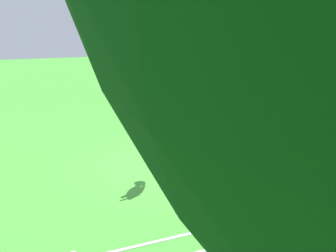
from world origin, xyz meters
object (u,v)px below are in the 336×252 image
object	(u,v)px
person	(176,136)
frisbee_held	(184,144)
dog	(157,121)
frisbee_flying	(166,102)
training_cone	(182,176)

from	to	relation	value
person	frisbee_held	distance (m)	0.40
dog	frisbee_flying	world-z (taller)	frisbee_flying
person	training_cone	xyz separation A→B (m)	(0.34, 1.13, -0.54)
dog	training_cone	xyz separation A→B (m)	(-0.82, -0.70, -1.53)
frisbee_held	training_cone	world-z (taller)	frisbee_held
dog	person	bearing A→B (deg)	13.82
frisbee_held	frisbee_flying	bearing A→B (deg)	52.53
person	dog	xyz separation A→B (m)	(1.16, 1.83, 0.98)
dog	frisbee_flying	bearing A→B (deg)	-6.22
dog	frisbee_held	distance (m)	2.16
dog	frisbee_held	bearing A→B (deg)	6.36
frisbee_flying	training_cone	world-z (taller)	frisbee_flying
person	frisbee_flying	xyz separation A→B (m)	(0.92, 1.64, 1.28)
person	frisbee_held	size ratio (longest dim) A/B	5.76
dog	frisbee_flying	size ratio (longest dim) A/B	3.07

